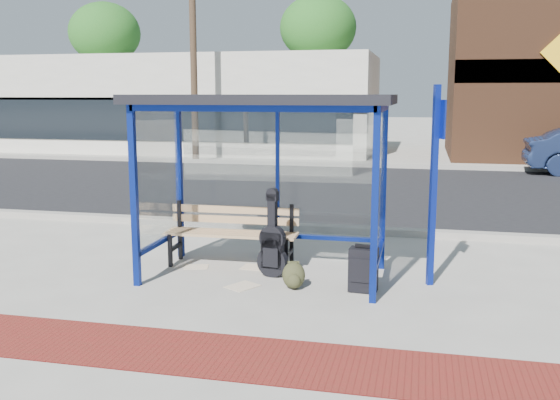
% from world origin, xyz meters
% --- Properties ---
extents(ground, '(120.00, 120.00, 0.00)m').
position_xyz_m(ground, '(0.00, 0.00, 0.00)').
color(ground, '#B2ADA0').
rests_on(ground, ground).
extents(brick_paver_strip, '(60.00, 1.00, 0.01)m').
position_xyz_m(brick_paver_strip, '(0.00, -2.60, 0.01)').
color(brick_paver_strip, maroon).
rests_on(brick_paver_strip, ground).
extents(curb_near, '(60.00, 0.25, 0.12)m').
position_xyz_m(curb_near, '(0.00, 2.90, 0.06)').
color(curb_near, gray).
rests_on(curb_near, ground).
extents(street_asphalt, '(60.00, 10.00, 0.00)m').
position_xyz_m(street_asphalt, '(0.00, 8.00, 0.00)').
color(street_asphalt, black).
rests_on(street_asphalt, ground).
extents(curb_far, '(60.00, 0.25, 0.12)m').
position_xyz_m(curb_far, '(0.00, 13.10, 0.06)').
color(curb_far, gray).
rests_on(curb_far, ground).
extents(far_sidewalk, '(60.00, 4.00, 0.01)m').
position_xyz_m(far_sidewalk, '(0.00, 15.00, 0.00)').
color(far_sidewalk, '#B2ADA0').
rests_on(far_sidewalk, ground).
extents(bus_shelter, '(3.30, 1.80, 2.42)m').
position_xyz_m(bus_shelter, '(0.00, 0.07, 2.07)').
color(bus_shelter, navy).
rests_on(bus_shelter, ground).
extents(storefront_white, '(18.00, 6.04, 4.00)m').
position_xyz_m(storefront_white, '(-9.00, 17.99, 2.00)').
color(storefront_white, silver).
rests_on(storefront_white, ground).
extents(tree_left, '(3.60, 3.60, 7.03)m').
position_xyz_m(tree_left, '(-14.00, 22.00, 5.45)').
color(tree_left, '#4C3826').
rests_on(tree_left, ground).
extents(tree_mid, '(3.60, 3.60, 7.03)m').
position_xyz_m(tree_mid, '(-3.00, 22.00, 5.45)').
color(tree_mid, '#4C3826').
rests_on(tree_mid, ground).
extents(utility_pole_west, '(1.60, 0.24, 8.00)m').
position_xyz_m(utility_pole_west, '(-6.00, 13.40, 4.11)').
color(utility_pole_west, '#4C3826').
rests_on(utility_pole_west, ground).
extents(bench, '(1.90, 0.51, 0.89)m').
position_xyz_m(bench, '(-0.60, 0.47, 0.51)').
color(bench, black).
rests_on(bench, ground).
extents(guitar_bag, '(0.43, 0.19, 1.13)m').
position_xyz_m(guitar_bag, '(0.10, 0.02, 0.42)').
color(guitar_bag, black).
rests_on(guitar_bag, ground).
extents(suitcase, '(0.36, 0.26, 0.60)m').
position_xyz_m(suitcase, '(1.35, -0.36, 0.28)').
color(suitcase, black).
rests_on(suitcase, ground).
extents(backpack, '(0.33, 0.31, 0.34)m').
position_xyz_m(backpack, '(0.49, -0.44, 0.16)').
color(backpack, '#30311B').
rests_on(backpack, ground).
extents(sign_post, '(0.16, 0.30, 2.54)m').
position_xyz_m(sign_post, '(2.17, 0.12, 1.43)').
color(sign_post, navy).
rests_on(sign_post, ground).
extents(newspaper_a, '(0.39, 0.34, 0.01)m').
position_xyz_m(newspaper_a, '(-1.06, 0.22, 0.00)').
color(newspaper_a, white).
rests_on(newspaper_a, ground).
extents(newspaper_b, '(0.46, 0.49, 0.01)m').
position_xyz_m(newspaper_b, '(-0.17, -0.50, 0.00)').
color(newspaper_b, white).
rests_on(newspaper_b, ground).
extents(newspaper_c, '(0.42, 0.34, 0.01)m').
position_xyz_m(newspaper_c, '(-0.23, 0.38, 0.00)').
color(newspaper_c, white).
rests_on(newspaper_c, ground).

